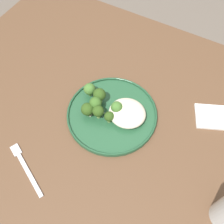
{
  "coord_description": "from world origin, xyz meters",
  "views": [
    {
      "loc": [
        0.16,
        -0.38,
        1.48
      ],
      "look_at": [
        -0.06,
        0.01,
        0.76
      ],
      "focal_mm": 42.63,
      "sensor_mm": 36.0,
      "label": 1
    }
  ],
  "objects_px": {
    "broccoli_floret_near_rim": "(98,111)",
    "broccoli_floret_rear_charred": "(117,107)",
    "broccoli_floret_center_pile": "(87,109)",
    "dinner_fork": "(26,168)",
    "broccoli_floret_tall_stalk": "(99,95)",
    "seared_scallop_on_noodles": "(137,117)",
    "seared_scallop_large_seared": "(120,116)",
    "broccoli_floret_front_edge": "(90,89)",
    "broccoli_floret_small_sprig": "(109,117)",
    "seared_scallop_half_hidden": "(128,122)",
    "folded_napkin": "(219,117)",
    "seared_scallop_center_golden": "(118,106)",
    "seared_scallop_tilted_round": "(125,112)",
    "broccoli_floret_left_leaning": "(96,102)",
    "dinner_plate": "(112,114)"
  },
  "relations": [
    {
      "from": "broccoli_floret_near_rim",
      "to": "broccoli_floret_rear_charred",
      "type": "xyz_separation_m",
      "value": [
        0.04,
        0.04,
        0.0
      ]
    },
    {
      "from": "broccoli_floret_center_pile",
      "to": "dinner_fork",
      "type": "xyz_separation_m",
      "value": [
        -0.07,
        -0.24,
        -0.04
      ]
    },
    {
      "from": "broccoli_floret_tall_stalk",
      "to": "broccoli_floret_near_rim",
      "type": "height_order",
      "value": "broccoli_floret_tall_stalk"
    },
    {
      "from": "seared_scallop_on_noodles",
      "to": "seared_scallop_large_seared",
      "type": "distance_m",
      "value": 0.05
    },
    {
      "from": "broccoli_floret_near_rim",
      "to": "dinner_fork",
      "type": "relative_size",
      "value": 0.3
    },
    {
      "from": "broccoli_floret_front_edge",
      "to": "broccoli_floret_small_sprig",
      "type": "relative_size",
      "value": 1.21
    },
    {
      "from": "seared_scallop_half_hidden",
      "to": "folded_napkin",
      "type": "bearing_deg",
      "value": 34.03
    },
    {
      "from": "broccoli_floret_rear_charred",
      "to": "seared_scallop_center_golden",
      "type": "bearing_deg",
      "value": 103.73
    },
    {
      "from": "seared_scallop_half_hidden",
      "to": "broccoli_floret_small_sprig",
      "type": "height_order",
      "value": "broccoli_floret_small_sprig"
    },
    {
      "from": "seared_scallop_tilted_round",
      "to": "broccoli_floret_small_sprig",
      "type": "distance_m",
      "value": 0.06
    },
    {
      "from": "seared_scallop_center_golden",
      "to": "broccoli_floret_tall_stalk",
      "type": "bearing_deg",
      "value": -172.41
    },
    {
      "from": "seared_scallop_on_noodles",
      "to": "seared_scallop_large_seared",
      "type": "relative_size",
      "value": 1.22
    },
    {
      "from": "broccoli_floret_tall_stalk",
      "to": "broccoli_floret_rear_charred",
      "type": "xyz_separation_m",
      "value": [
        0.07,
        -0.01,
        -0.0
      ]
    },
    {
      "from": "seared_scallop_large_seared",
      "to": "broccoli_floret_left_leaning",
      "type": "xyz_separation_m",
      "value": [
        -0.08,
        -0.01,
        0.03
      ]
    },
    {
      "from": "broccoli_floret_front_edge",
      "to": "broccoli_floret_rear_charred",
      "type": "relative_size",
      "value": 0.95
    },
    {
      "from": "seared_scallop_on_noodles",
      "to": "broccoli_floret_left_leaning",
      "type": "relative_size",
      "value": 0.56
    },
    {
      "from": "broccoli_floret_front_edge",
      "to": "broccoli_floret_near_rim",
      "type": "distance_m",
      "value": 0.09
    },
    {
      "from": "seared_scallop_on_noodles",
      "to": "seared_scallop_tilted_round",
      "type": "bearing_deg",
      "value": -178.35
    },
    {
      "from": "seared_scallop_half_hidden",
      "to": "seared_scallop_tilted_round",
      "type": "bearing_deg",
      "value": 130.15
    },
    {
      "from": "seared_scallop_center_golden",
      "to": "broccoli_floret_rear_charred",
      "type": "xyz_separation_m",
      "value": [
        0.01,
        -0.02,
        0.02
      ]
    },
    {
      "from": "broccoli_floret_front_edge",
      "to": "folded_napkin",
      "type": "relative_size",
      "value": 0.35
    },
    {
      "from": "seared_scallop_tilted_round",
      "to": "broccoli_floret_center_pile",
      "type": "distance_m",
      "value": 0.12
    },
    {
      "from": "seared_scallop_on_noodles",
      "to": "folded_napkin",
      "type": "xyz_separation_m",
      "value": [
        0.23,
        0.14,
        -0.02
      ]
    },
    {
      "from": "dinner_plate",
      "to": "broccoli_floret_front_edge",
      "type": "bearing_deg",
      "value": 163.82
    },
    {
      "from": "seared_scallop_large_seared",
      "to": "broccoli_floret_front_edge",
      "type": "height_order",
      "value": "broccoli_floret_front_edge"
    },
    {
      "from": "dinner_fork",
      "to": "seared_scallop_large_seared",
      "type": "bearing_deg",
      "value": 59.73
    },
    {
      "from": "broccoli_floret_front_edge",
      "to": "broccoli_floret_small_sprig",
      "type": "bearing_deg",
      "value": -28.28
    },
    {
      "from": "seared_scallop_on_noodles",
      "to": "broccoli_floret_rear_charred",
      "type": "xyz_separation_m",
      "value": [
        -0.07,
        -0.01,
        0.02
      ]
    },
    {
      "from": "seared_scallop_half_hidden",
      "to": "broccoli_floret_center_pile",
      "type": "relative_size",
      "value": 0.62
    },
    {
      "from": "seared_scallop_half_hidden",
      "to": "broccoli_floret_small_sprig",
      "type": "relative_size",
      "value": 0.74
    },
    {
      "from": "seared_scallop_on_noodles",
      "to": "broccoli_floret_near_rim",
      "type": "bearing_deg",
      "value": -155.13
    },
    {
      "from": "broccoli_floret_tall_stalk",
      "to": "dinner_plate",
      "type": "bearing_deg",
      "value": -19.89
    },
    {
      "from": "broccoli_floret_left_leaning",
      "to": "broccoli_floret_front_edge",
      "type": "bearing_deg",
      "value": 141.63
    },
    {
      "from": "broccoli_floret_tall_stalk",
      "to": "broccoli_floret_rear_charred",
      "type": "bearing_deg",
      "value": -10.0
    },
    {
      "from": "seared_scallop_tilted_round",
      "to": "broccoli_floret_front_edge",
      "type": "height_order",
      "value": "broccoli_floret_front_edge"
    },
    {
      "from": "broccoli_floret_center_pile",
      "to": "folded_napkin",
      "type": "height_order",
      "value": "broccoli_floret_center_pile"
    },
    {
      "from": "seared_scallop_large_seared",
      "to": "broccoli_floret_rear_charred",
      "type": "xyz_separation_m",
      "value": [
        -0.02,
        0.01,
        0.02
      ]
    },
    {
      "from": "seared_scallop_on_noodles",
      "to": "folded_napkin",
      "type": "relative_size",
      "value": 0.22
    },
    {
      "from": "broccoli_floret_near_rim",
      "to": "broccoli_floret_front_edge",
      "type": "bearing_deg",
      "value": 138.65
    },
    {
      "from": "seared_scallop_tilted_round",
      "to": "seared_scallop_large_seared",
      "type": "height_order",
      "value": "same"
    },
    {
      "from": "dinner_plate",
      "to": "seared_scallop_half_hidden",
      "type": "distance_m",
      "value": 0.06
    },
    {
      "from": "seared_scallop_half_hidden",
      "to": "broccoli_floret_tall_stalk",
      "type": "xyz_separation_m",
      "value": [
        -0.12,
        0.03,
        0.03
      ]
    },
    {
      "from": "broccoli_floret_tall_stalk",
      "to": "seared_scallop_tilted_round",
      "type": "bearing_deg",
      "value": -1.08
    },
    {
      "from": "broccoli_floret_tall_stalk",
      "to": "broccoli_floret_rear_charred",
      "type": "height_order",
      "value": "broccoli_floret_tall_stalk"
    },
    {
      "from": "broccoli_floret_front_edge",
      "to": "dinner_fork",
      "type": "relative_size",
      "value": 0.3
    },
    {
      "from": "seared_scallop_half_hidden",
      "to": "seared_scallop_large_seared",
      "type": "relative_size",
      "value": 1.17
    },
    {
      "from": "dinner_plate",
      "to": "broccoli_floret_small_sprig",
      "type": "bearing_deg",
      "value": -78.91
    },
    {
      "from": "seared_scallop_tilted_round",
      "to": "folded_napkin",
      "type": "xyz_separation_m",
      "value": [
        0.27,
        0.14,
        -0.02
      ]
    },
    {
      "from": "dinner_plate",
      "to": "broccoli_floret_tall_stalk",
      "type": "xyz_separation_m",
      "value": [
        -0.06,
        0.02,
        0.04
      ]
    },
    {
      "from": "seared_scallop_tilted_round",
      "to": "broccoli_floret_tall_stalk",
      "type": "bearing_deg",
      "value": 178.92
    }
  ]
}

